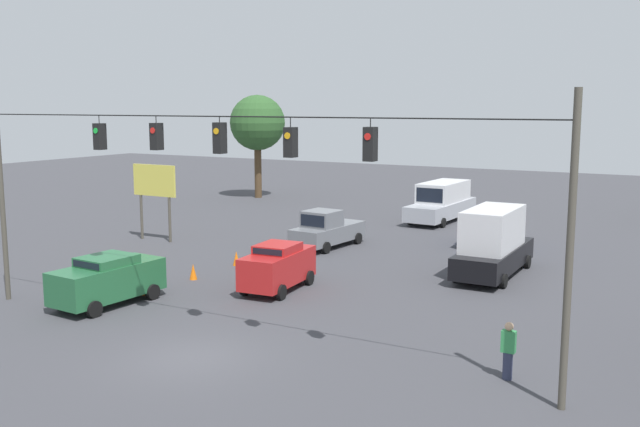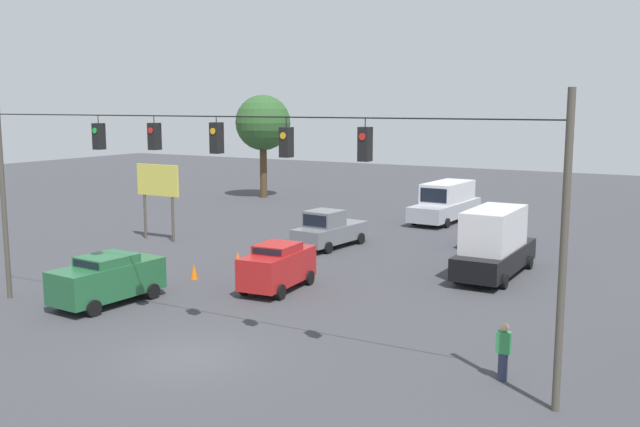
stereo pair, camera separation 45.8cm
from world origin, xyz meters
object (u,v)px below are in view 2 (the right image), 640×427
object	(u,v)px
box_truck_black_oncoming_far	(495,243)
traffic_cone_nearest	(145,285)
sedan_blue_oncoming_deep	(487,229)
traffic_cone_second	(194,271)
overhead_signal_span	(218,182)
box_truck_silver_withflow_deep	(446,202)
pickup_truck_grey_withflow_far	(329,230)
traffic_cone_third	(238,258)
pedestrian	(503,352)
tree_horizon_right	(263,123)
sedan_red_withflow_mid	(278,266)
roadside_billboard	(158,186)
sedan_green_parked_shoulder	(108,278)

from	to	relation	value
box_truck_black_oncoming_far	traffic_cone_nearest	xyz separation A→B (m)	(11.80, 10.37, -1.20)
sedan_blue_oncoming_deep	traffic_cone_second	size ratio (longest dim) A/B	5.43
overhead_signal_span	box_truck_silver_withflow_deep	bearing A→B (deg)	-85.44
box_truck_silver_withflow_deep	sedan_blue_oncoming_deep	bearing A→B (deg)	125.18
pickup_truck_grey_withflow_far	traffic_cone_second	distance (m)	9.67
overhead_signal_span	box_truck_black_oncoming_far	xyz separation A→B (m)	(-5.24, -13.65, -3.85)
sedan_blue_oncoming_deep	traffic_cone_third	xyz separation A→B (m)	(9.26, 10.94, -0.63)
traffic_cone_third	pedestrian	xyz separation A→B (m)	(-15.55, 8.23, 0.50)
traffic_cone_second	sedan_blue_oncoming_deep	bearing A→B (deg)	-123.17
traffic_cone_nearest	box_truck_silver_withflow_deep	bearing A→B (deg)	-100.11
box_truck_black_oncoming_far	tree_horizon_right	distance (m)	31.50
sedan_red_withflow_mid	roadside_billboard	world-z (taller)	roadside_billboard
traffic_cone_third	pedestrian	world-z (taller)	pedestrian
tree_horizon_right	box_truck_silver_withflow_deep	bearing A→B (deg)	167.16
sedan_blue_oncoming_deep	traffic_cone_third	size ratio (longest dim) A/B	5.43
box_truck_silver_withflow_deep	sedan_green_parked_shoulder	world-z (taller)	box_truck_silver_withflow_deep
pickup_truck_grey_withflow_far	roadside_billboard	size ratio (longest dim) A/B	1.16
sedan_red_withflow_mid	tree_horizon_right	world-z (taller)	tree_horizon_right
traffic_cone_third	sedan_blue_oncoming_deep	bearing A→B (deg)	-130.25
box_truck_black_oncoming_far	traffic_cone_second	size ratio (longest dim) A/B	9.34
sedan_green_parked_shoulder	pedestrian	world-z (taller)	sedan_green_parked_shoulder
overhead_signal_span	box_truck_silver_withflow_deep	xyz separation A→B (m)	(2.21, -27.69, -4.08)
sedan_blue_oncoming_deep	traffic_cone_second	bearing A→B (deg)	56.83
pickup_truck_grey_withflow_far	sedan_green_parked_shoulder	distance (m)	14.52
sedan_green_parked_shoulder	traffic_cone_second	world-z (taller)	sedan_green_parked_shoulder
sedan_red_withflow_mid	box_truck_silver_withflow_deep	distance (m)	21.08
traffic_cone_nearest	overhead_signal_span	bearing A→B (deg)	153.46
sedan_red_withflow_mid	pickup_truck_grey_withflow_far	bearing A→B (deg)	-74.02
roadside_billboard	pedestrian	bearing A→B (deg)	154.34
pickup_truck_grey_withflow_far	sedan_blue_oncoming_deep	distance (m)	8.92
box_truck_black_oncoming_far	box_truck_silver_withflow_deep	distance (m)	15.90
traffic_cone_second	pedestrian	xyz separation A→B (m)	(-15.59, 4.94, 0.50)
traffic_cone_nearest	sedan_red_withflow_mid	bearing A→B (deg)	-143.30
box_truck_black_oncoming_far	pedestrian	size ratio (longest dim) A/B	3.94
pedestrian	sedan_red_withflow_mid	bearing A→B (deg)	-25.08
box_truck_silver_withflow_deep	traffic_cone_nearest	xyz separation A→B (m)	(4.35, 24.41, -0.96)
roadside_billboard	box_truck_silver_withflow_deep	bearing A→B (deg)	-129.06
box_truck_black_oncoming_far	traffic_cone_third	bearing A→B (deg)	19.23
traffic_cone_nearest	roadside_billboard	world-z (taller)	roadside_billboard
traffic_cone_second	traffic_cone_third	distance (m)	3.28
overhead_signal_span	roadside_billboard	world-z (taller)	overhead_signal_span
overhead_signal_span	sedan_blue_oncoming_deep	distance (m)	21.18
pickup_truck_grey_withflow_far	box_truck_black_oncoming_far	bearing A→B (deg)	167.85
box_truck_black_oncoming_far	tree_horizon_right	xyz separation A→B (m)	(25.33, -18.11, 4.74)
pedestrian	pickup_truck_grey_withflow_far	bearing A→B (deg)	-46.18
roadside_billboard	tree_horizon_right	bearing A→B (deg)	-73.41
box_truck_black_oncoming_far	traffic_cone_nearest	bearing A→B (deg)	41.31
overhead_signal_span	sedan_red_withflow_mid	size ratio (longest dim) A/B	5.19
sedan_red_withflow_mid	traffic_cone_third	world-z (taller)	sedan_red_withflow_mid
traffic_cone_second	box_truck_black_oncoming_far	bearing A→B (deg)	-147.85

